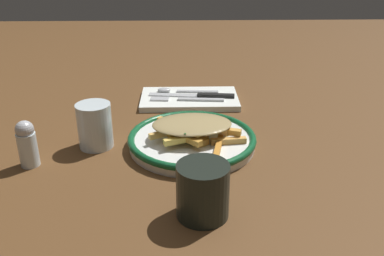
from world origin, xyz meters
TOP-DOWN VIEW (x-y plane):
  - ground_plane at (0.00, 0.00)m, footprint 2.60×2.60m
  - plate at (0.00, 0.00)m, footprint 0.25×0.25m
  - fries_heap at (0.00, -0.00)m, footprint 0.18×0.18m
  - napkin at (0.24, -0.00)m, footprint 0.14×0.24m
  - fork at (0.21, 0.01)m, footprint 0.03×0.18m
  - knife at (0.24, -0.02)m, footprint 0.04×0.21m
  - spoon at (0.27, 0.03)m, footprint 0.03×0.15m
  - water_glass at (0.01, 0.19)m, footprint 0.07×0.07m
  - coffee_mug at (-0.22, -0.01)m, footprint 0.10×0.08m
  - salt_shaker at (-0.07, 0.29)m, footprint 0.03×0.03m

SIDE VIEW (x-z plane):
  - ground_plane at x=0.00m, z-range 0.00..0.00m
  - napkin at x=0.24m, z-range 0.00..0.01m
  - plate at x=0.00m, z-range 0.00..0.03m
  - fork at x=0.21m, z-range 0.01..0.02m
  - knife at x=0.24m, z-range 0.01..0.02m
  - spoon at x=0.27m, z-range 0.01..0.02m
  - fries_heap at x=0.00m, z-range 0.02..0.06m
  - coffee_mug at x=-0.22m, z-range 0.00..0.08m
  - salt_shaker at x=-0.07m, z-range 0.00..0.09m
  - water_glass at x=0.01m, z-range 0.00..0.09m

